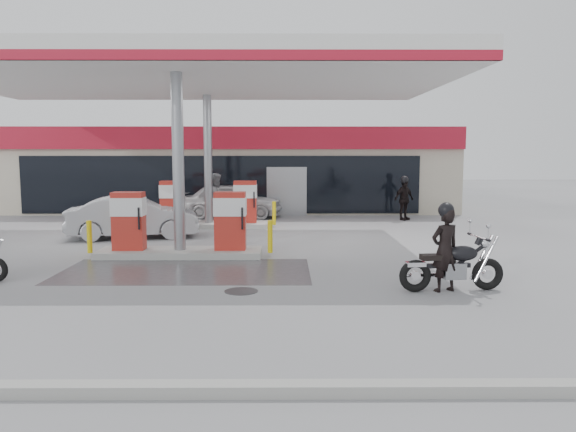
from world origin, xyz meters
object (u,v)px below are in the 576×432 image
(parked_car_left, at_px, (127,201))
(parked_car_right, at_px, (317,201))
(biker_main, at_px, (445,250))
(biker_walking, at_px, (404,199))
(hatchback_silver, at_px, (134,217))
(pump_island_far, at_px, (209,209))
(main_motorcycle, at_px, (454,267))
(sedan_white, at_px, (231,200))
(attendant, at_px, (217,199))
(pump_island_near, at_px, (180,231))

(parked_car_left, xyz_separation_m, parked_car_right, (9.00, 0.96, -0.06))
(biker_main, relative_size, biker_walking, 0.99)
(biker_main, distance_m, hatchback_silver, 11.09)
(pump_island_far, bearing_deg, main_motorcycle, -57.36)
(biker_walking, bearing_deg, parked_car_right, 100.32)
(sedan_white, height_order, biker_walking, biker_walking)
(pump_island_far, distance_m, biker_walking, 8.25)
(parked_car_left, bearing_deg, sedan_white, -113.76)
(sedan_white, bearing_deg, attendant, 176.74)
(pump_island_near, xyz_separation_m, parked_car_right, (4.50, 11.79, -0.20))
(main_motorcycle, height_order, parked_car_right, main_motorcycle)
(attendant, bearing_deg, parked_car_right, -33.49)
(main_motorcycle, distance_m, biker_main, 0.41)
(biker_walking, bearing_deg, biker_main, -131.77)
(biker_main, bearing_deg, parked_car_left, -76.12)
(pump_island_near, height_order, attendant, attendant)
(parked_car_left, bearing_deg, biker_main, -150.11)
(sedan_white, height_order, hatchback_silver, sedan_white)
(main_motorcycle, relative_size, biker_main, 1.29)
(pump_island_near, bearing_deg, sedan_white, 86.59)
(main_motorcycle, xyz_separation_m, attendant, (-6.22, 10.99, 0.51))
(pump_island_far, bearing_deg, pump_island_near, -90.00)
(biker_main, distance_m, parked_car_left, 18.30)
(biker_walking, bearing_deg, sedan_white, 138.70)
(pump_island_near, height_order, biker_walking, pump_island_near)
(sedan_white, bearing_deg, hatchback_silver, 161.67)
(parked_car_left, distance_m, parked_car_right, 9.05)
(main_motorcycle, bearing_deg, biker_main, -178.77)
(hatchback_silver, bearing_deg, main_motorcycle, -141.64)
(biker_main, height_order, attendant, attendant)
(hatchback_silver, relative_size, parked_car_right, 1.18)
(pump_island_far, distance_m, attendant, 1.06)
(biker_main, relative_size, sedan_white, 0.39)
(sedan_white, xyz_separation_m, parked_car_right, (3.95, 2.59, -0.25))
(biker_walking, bearing_deg, parked_car_left, 134.49)
(sedan_white, xyz_separation_m, hatchback_silver, (-2.70, -5.91, -0.05))
(pump_island_near, xyz_separation_m, hatchback_silver, (-2.15, 3.29, -0.00))
(pump_island_far, height_order, biker_main, pump_island_far)
(pump_island_near, bearing_deg, hatchback_silver, 123.18)
(pump_island_near, xyz_separation_m, attendant, (0.18, 7.00, 0.31))
(hatchback_silver, bearing_deg, pump_island_near, -158.05)
(biker_main, height_order, hatchback_silver, biker_main)
(parked_car_left, bearing_deg, pump_island_far, -142.90)
(hatchback_silver, relative_size, parked_car_left, 1.09)
(hatchback_silver, bearing_deg, parked_car_right, -49.27)
(biker_walking, bearing_deg, pump_island_near, -167.73)
(parked_car_right, bearing_deg, attendant, 157.47)
(attendant, distance_m, parked_car_right, 6.47)
(main_motorcycle, xyz_separation_m, parked_car_left, (-10.90, 14.82, 0.06))
(pump_island_far, bearing_deg, biker_main, -58.24)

